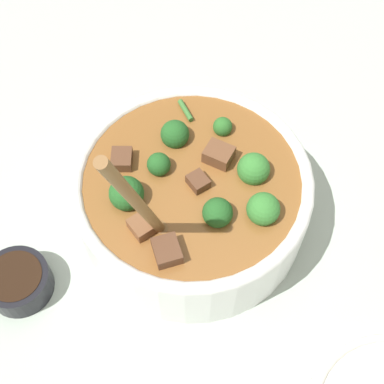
{
  "coord_description": "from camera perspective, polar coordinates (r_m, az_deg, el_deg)",
  "views": [
    {
      "loc": [
        0.26,
        -0.23,
        0.64
      ],
      "look_at": [
        0.0,
        0.0,
        0.07
      ],
      "focal_mm": 50.0,
      "sensor_mm": 36.0,
      "label": 1
    }
  ],
  "objects": [
    {
      "name": "ground_plane",
      "position": [
        0.73,
        0.0,
        -2.75
      ],
      "size": [
        4.0,
        4.0,
        0.0
      ],
      "primitive_type": "plane",
      "color": "#ADBCAD"
    },
    {
      "name": "stew_bowl",
      "position": [
        0.68,
        0.0,
        -0.3
      ],
      "size": [
        0.3,
        0.3,
        0.31
      ],
      "color": "white",
      "rests_on": "ground_plane"
    },
    {
      "name": "condiment_bowl",
      "position": [
        0.7,
        -18.09,
        -9.01
      ],
      "size": [
        0.08,
        0.08,
        0.04
      ],
      "color": "black",
      "rests_on": "ground_plane"
    }
  ]
}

